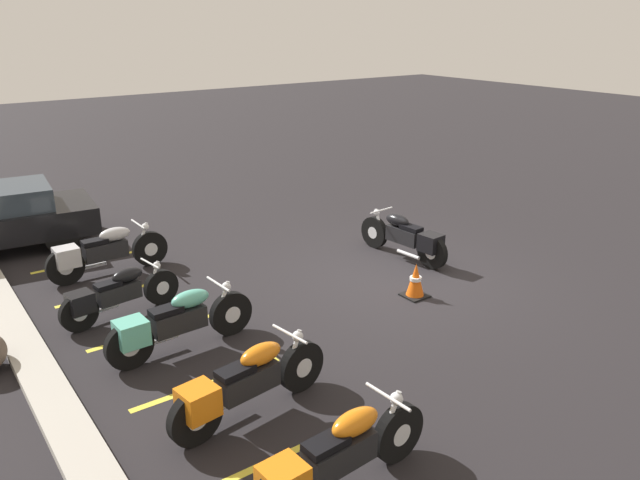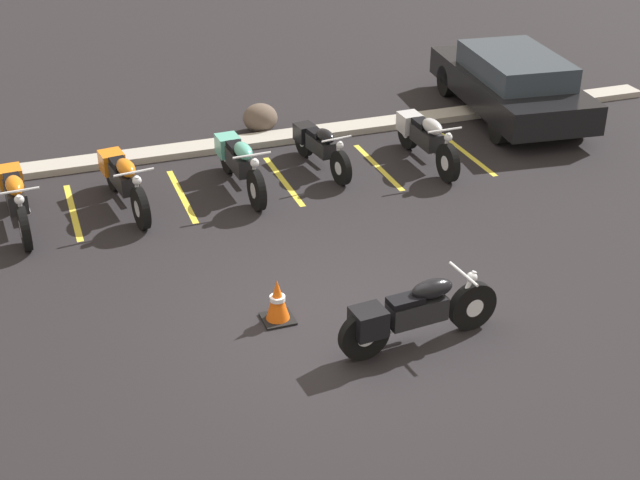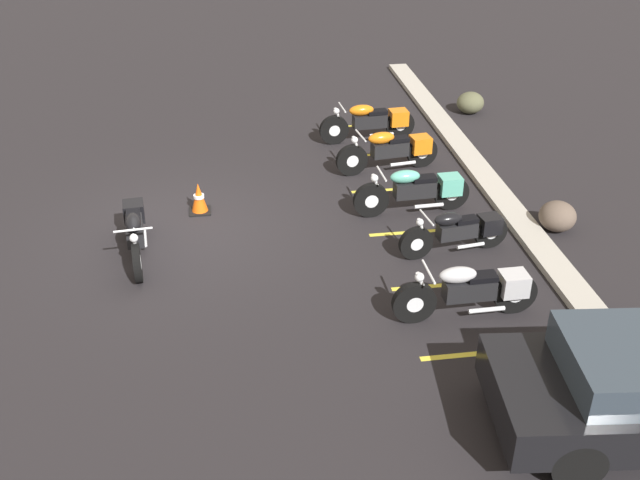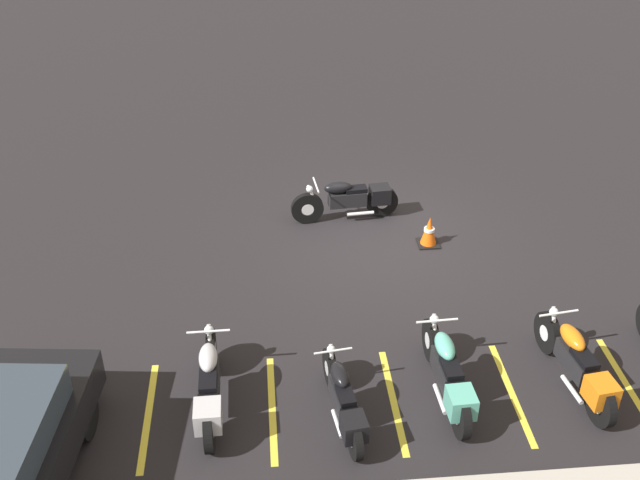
{
  "view_description": "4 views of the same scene",
  "coord_description": "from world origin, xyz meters",
  "px_view_note": "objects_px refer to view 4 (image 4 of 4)",
  "views": [
    {
      "loc": [
        -7.66,
        7.19,
        4.48
      ],
      "look_at": [
        0.68,
        1.22,
        0.78
      ],
      "focal_mm": 35.0,
      "sensor_mm": 36.0,
      "label": 1
    },
    {
      "loc": [
        -3.48,
        -8.85,
        6.32
      ],
      "look_at": [
        0.12,
        1.21,
        0.52
      ],
      "focal_mm": 50.0,
      "sensor_mm": 36.0,
      "label": 2
    },
    {
      "loc": [
        11.89,
        0.72,
        6.62
      ],
      "look_at": [
        1.3,
        2.27,
        0.41
      ],
      "focal_mm": 42.0,
      "sensor_mm": 36.0,
      "label": 3
    },
    {
      "loc": [
        2.29,
        11.99,
        7.78
      ],
      "look_at": [
        1.38,
        1.44,
        0.95
      ],
      "focal_mm": 42.0,
      "sensor_mm": 36.0,
      "label": 4
    }
  ],
  "objects_px": {
    "motorcycle_black_featured": "(350,199)",
    "parked_bike_1": "(578,365)",
    "parked_bike_3": "(344,400)",
    "traffic_cone": "(429,232)",
    "parked_bike_2": "(448,374)",
    "parked_bike_4": "(209,386)"
  },
  "relations": [
    {
      "from": "parked_bike_3",
      "to": "traffic_cone",
      "type": "bearing_deg",
      "value": -33.63
    },
    {
      "from": "parked_bike_1",
      "to": "traffic_cone",
      "type": "relative_size",
      "value": 3.75
    },
    {
      "from": "parked_bike_1",
      "to": "parked_bike_3",
      "type": "xyz_separation_m",
      "value": [
        3.43,
        0.36,
        -0.05
      ]
    },
    {
      "from": "parked_bike_2",
      "to": "parked_bike_1",
      "type": "bearing_deg",
      "value": -91.57
    },
    {
      "from": "motorcycle_black_featured",
      "to": "parked_bike_1",
      "type": "height_order",
      "value": "parked_bike_1"
    },
    {
      "from": "parked_bike_2",
      "to": "parked_bike_4",
      "type": "xyz_separation_m",
      "value": [
        3.35,
        -0.05,
        -0.0
      ]
    },
    {
      "from": "parked_bike_1",
      "to": "parked_bike_2",
      "type": "xyz_separation_m",
      "value": [
        1.91,
        0.03,
        0.0
      ]
    },
    {
      "from": "parked_bike_3",
      "to": "traffic_cone",
      "type": "height_order",
      "value": "parked_bike_3"
    },
    {
      "from": "parked_bike_2",
      "to": "parked_bike_4",
      "type": "distance_m",
      "value": 3.36
    },
    {
      "from": "parked_bike_1",
      "to": "traffic_cone",
      "type": "bearing_deg",
      "value": 10.43
    },
    {
      "from": "parked_bike_2",
      "to": "parked_bike_4",
      "type": "bearing_deg",
      "value": 86.58
    },
    {
      "from": "motorcycle_black_featured",
      "to": "parked_bike_1",
      "type": "relative_size",
      "value": 0.98
    },
    {
      "from": "parked_bike_2",
      "to": "traffic_cone",
      "type": "distance_m",
      "value": 4.09
    },
    {
      "from": "parked_bike_3",
      "to": "parked_bike_4",
      "type": "height_order",
      "value": "parked_bike_4"
    },
    {
      "from": "parked_bike_1",
      "to": "traffic_cone",
      "type": "distance_m",
      "value": 4.22
    },
    {
      "from": "parked_bike_1",
      "to": "parked_bike_2",
      "type": "distance_m",
      "value": 1.91
    },
    {
      "from": "parked_bike_3",
      "to": "parked_bike_2",
      "type": "bearing_deg",
      "value": -85.49
    },
    {
      "from": "motorcycle_black_featured",
      "to": "parked_bike_1",
      "type": "distance_m",
      "value": 5.73
    },
    {
      "from": "parked_bike_1",
      "to": "parked_bike_4",
      "type": "distance_m",
      "value": 5.26
    },
    {
      "from": "motorcycle_black_featured",
      "to": "parked_bike_2",
      "type": "height_order",
      "value": "parked_bike_2"
    },
    {
      "from": "traffic_cone",
      "to": "parked_bike_3",
      "type": "bearing_deg",
      "value": 64.12
    },
    {
      "from": "motorcycle_black_featured",
      "to": "parked_bike_4",
      "type": "bearing_deg",
      "value": 57.84
    }
  ]
}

